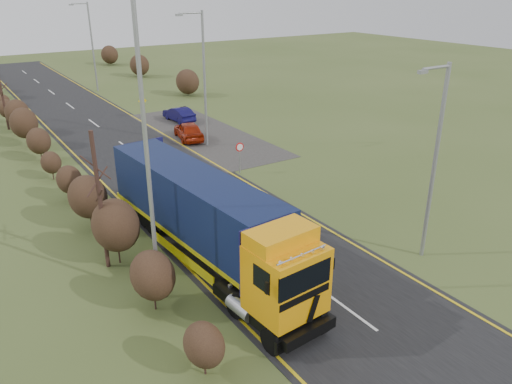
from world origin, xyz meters
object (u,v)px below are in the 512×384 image
Objects in this scene: car_blue_sedan at (179,114)px; streetlight_near at (434,157)px; car_red_hatchback at (189,131)px; speed_sign at (240,152)px; lorry at (206,216)px.

car_blue_sedan is 27.73m from streetlight_near.
car_red_hatchback reaches higher than car_blue_sedan.
streetlight_near is 13.79m from speed_sign.
car_blue_sedan is 14.29m from speed_sign.
speed_sign is (-2.35, -14.07, 0.78)m from car_blue_sedan.
streetlight_near is at bearing -34.46° from lorry.
car_blue_sedan is at bearing 87.81° from streetlight_near.
speed_sign is (-0.60, -8.58, 0.71)m from car_red_hatchback.
streetlight_near is 4.14× the size of speed_sign.
speed_sign is at bearing 95.55° from streetlight_near.
lorry reaches higher than car_blue_sedan.
speed_sign is at bearing 97.94° from car_red_hatchback.
car_red_hatchback is at bearing 68.32° from car_blue_sedan.
speed_sign reaches higher than car_red_hatchback.
streetlight_near reaches higher than speed_sign.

